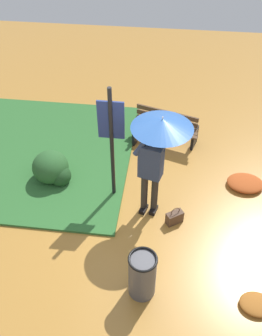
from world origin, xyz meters
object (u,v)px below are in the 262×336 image
object	(u,v)px
handbag	(175,217)
park_bench	(166,128)
info_sign_post	(111,133)
trash_bin	(142,275)
person_with_umbrella	(157,143)

from	to	relation	value
handbag	park_bench	distance (m)	2.31
handbag	info_sign_post	bearing A→B (deg)	154.34
trash_bin	person_with_umbrella	bearing A→B (deg)	88.48
trash_bin	park_bench	bearing A→B (deg)	87.68
person_with_umbrella	handbag	distance (m)	1.50
handbag	trash_bin	distance (m)	1.48
handbag	trash_bin	size ratio (longest dim) A/B	0.44
person_with_umbrella	info_sign_post	bearing A→B (deg)	158.37
person_with_umbrella	park_bench	xyz separation A→B (m)	(0.10, 2.02, -1.15)
person_with_umbrella	handbag	size ratio (longest dim) A/B	5.53
handbag	trash_bin	world-z (taller)	trash_bin
person_with_umbrella	info_sign_post	xyz separation A→B (m)	(-0.77, 0.31, -0.11)
info_sign_post	handbag	world-z (taller)	info_sign_post
person_with_umbrella	handbag	world-z (taller)	person_with_umbrella
park_bench	trash_bin	size ratio (longest dim) A/B	1.73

